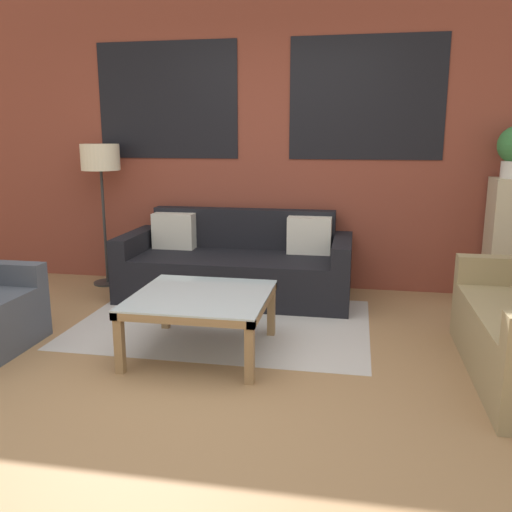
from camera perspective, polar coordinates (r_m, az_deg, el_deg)
ground_plane at (r=3.30m, az=-6.62°, el=-13.98°), size 16.00×16.00×0.00m
wall_back_brick at (r=5.33m, az=0.86°, el=11.90°), size 8.40×0.09×2.80m
rug at (r=4.38m, az=-3.42°, el=-7.02°), size 2.29×1.59×0.00m
couch_dark at (r=5.02m, az=-2.03°, el=-1.16°), size 2.09×0.88×0.78m
coffee_table at (r=3.71m, az=-5.76°, el=-4.91°), size 0.91×0.91×0.42m
floor_lamp at (r=5.52m, az=-16.04°, el=9.25°), size 0.37×0.37×1.39m
drawer_cabinet at (r=5.24m, az=24.92°, el=1.36°), size 0.33×0.37×1.11m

